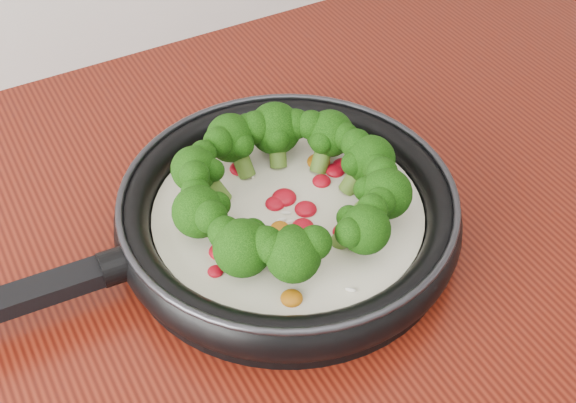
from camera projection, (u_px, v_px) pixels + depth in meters
counter at (349, 392)px, 1.20m from camera, size 1.60×0.80×0.90m
skillet at (285, 209)px, 0.80m from camera, size 0.58×0.39×0.10m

